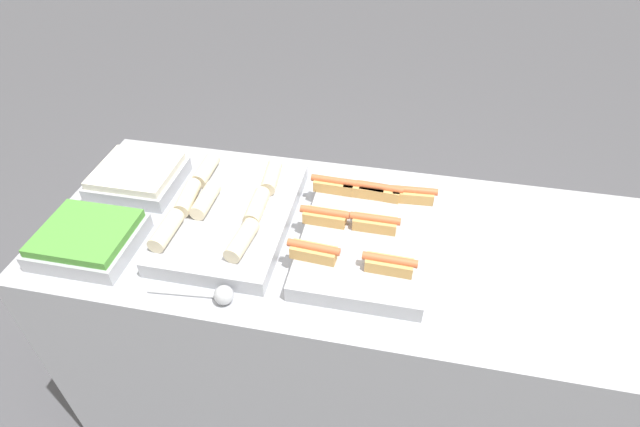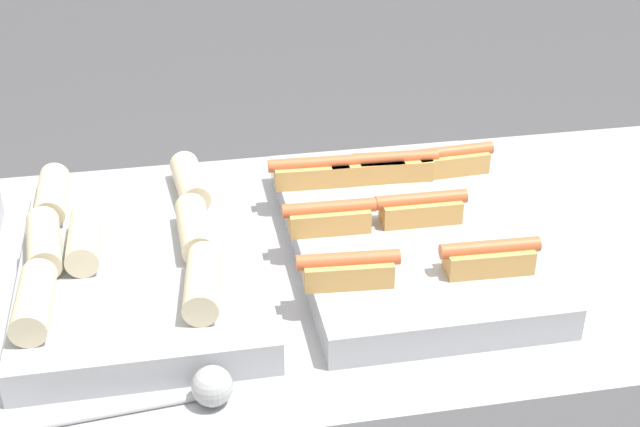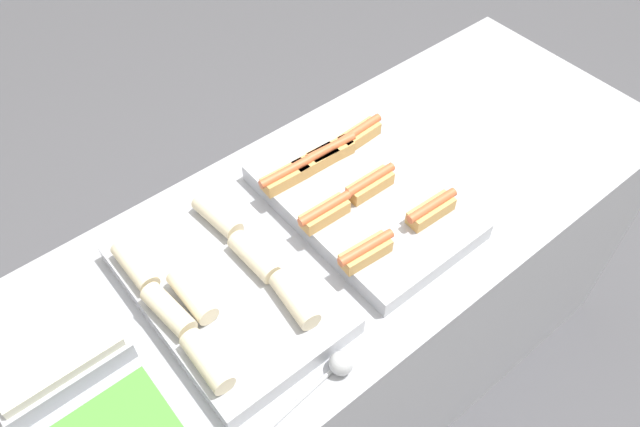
{
  "view_description": "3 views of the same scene",
  "coord_description": "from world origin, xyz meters",
  "views": [
    {
      "loc": [
        0.11,
        -1.07,
        1.96
      ],
      "look_at": [
        -0.11,
        0.0,
        1.02
      ],
      "focal_mm": 28.0,
      "sensor_mm": 36.0,
      "label": 1
    },
    {
      "loc": [
        -0.32,
        -1.16,
        1.7
      ],
      "look_at": [
        -0.11,
        0.0,
        1.02
      ],
      "focal_mm": 50.0,
      "sensor_mm": 36.0,
      "label": 2
    },
    {
      "loc": [
        -0.71,
        -0.73,
        2.14
      ],
      "look_at": [
        -0.11,
        0.0,
        1.02
      ],
      "focal_mm": 35.0,
      "sensor_mm": 36.0,
      "label": 3
    }
  ],
  "objects": [
    {
      "name": "tray_hotdogs",
      "position": [
        0.03,
        0.01,
        0.98
      ],
      "size": [
        0.39,
        0.54,
        0.1
      ],
      "color": "#A8AAB2",
      "rests_on": "counter"
    },
    {
      "name": "tray_wraps",
      "position": [
        -0.39,
        0.0,
        0.98
      ],
      "size": [
        0.35,
        0.54,
        0.1
      ],
      "color": "#A8AAB2",
      "rests_on": "counter"
    },
    {
      "name": "serving_spoon_near",
      "position": [
        -0.31,
        -0.3,
        0.97
      ],
      "size": [
        0.24,
        0.05,
        0.05
      ],
      "color": "#B2B5BA",
      "rests_on": "counter"
    }
  ]
}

